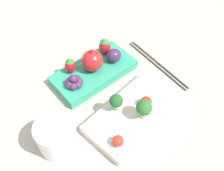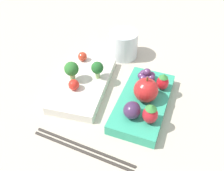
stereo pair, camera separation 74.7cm
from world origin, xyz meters
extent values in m
plane|color=#BCB29E|center=(0.00, 0.00, 0.00)|extent=(4.00, 4.00, 0.00)
cube|color=silver|center=(0.01, 0.08, 0.01)|extent=(0.22, 0.14, 0.02)
cube|color=#33A87F|center=(0.00, -0.07, 0.01)|extent=(0.21, 0.11, 0.02)
cylinder|color=#93B770|center=(0.03, 0.05, 0.03)|extent=(0.01, 0.01, 0.02)
sphere|color=#236028|center=(0.03, 0.05, 0.05)|extent=(0.03, 0.03, 0.03)
cylinder|color=#93B770|center=(0.00, 0.10, 0.03)|extent=(0.01, 0.01, 0.02)
sphere|color=#2D702D|center=(0.00, 0.10, 0.06)|extent=(0.03, 0.03, 0.03)
sphere|color=red|center=(0.08, 0.12, 0.03)|extent=(0.02, 0.02, 0.02)
sphere|color=red|center=(-0.03, 0.08, 0.03)|extent=(0.02, 0.02, 0.02)
sphere|color=red|center=(0.00, -0.08, 0.05)|extent=(0.05, 0.05, 0.05)
cylinder|color=brown|center=(0.00, -0.08, 0.08)|extent=(0.00, 0.00, 0.01)
ellipsoid|color=red|center=(-0.06, -0.10, 0.04)|extent=(0.03, 0.03, 0.04)
cone|color=#388438|center=(-0.06, -0.10, 0.07)|extent=(0.02, 0.02, 0.01)
ellipsoid|color=red|center=(0.05, -0.10, 0.04)|extent=(0.03, 0.03, 0.03)
cone|color=#388438|center=(0.05, -0.10, 0.06)|extent=(0.02, 0.02, 0.01)
ellipsoid|color=#42284C|center=(-0.06, -0.06, 0.04)|extent=(0.04, 0.03, 0.03)
sphere|color=#562D5B|center=(0.08, -0.06, 0.03)|extent=(0.02, 0.02, 0.02)
sphere|color=#562D5B|center=(0.07, -0.05, 0.03)|extent=(0.02, 0.02, 0.02)
sphere|color=#562D5B|center=(0.06, -0.05, 0.03)|extent=(0.02, 0.02, 0.02)
sphere|color=#562D5B|center=(0.05, -0.06, 0.03)|extent=(0.02, 0.02, 0.02)
sphere|color=#562D5B|center=(0.05, -0.07, 0.03)|extent=(0.02, 0.02, 0.02)
sphere|color=#562D5B|center=(0.06, -0.07, 0.03)|extent=(0.02, 0.02, 0.02)
sphere|color=#562D5B|center=(0.07, -0.07, 0.03)|extent=(0.02, 0.02, 0.02)
sphere|color=#562D5B|center=(0.06, -0.06, 0.05)|extent=(0.02, 0.02, 0.02)
cylinder|color=silver|center=(0.17, 0.03, 0.04)|extent=(0.08, 0.08, 0.07)
cylinder|color=#332D28|center=(-0.14, 0.00, 0.00)|extent=(0.01, 0.21, 0.01)
cylinder|color=#332D28|center=(-0.15, 0.00, 0.00)|extent=(0.01, 0.21, 0.01)
camera|label=1|loc=(0.23, 0.28, 0.47)|focal=40.00mm
camera|label=2|loc=(-0.38, -0.15, 0.41)|focal=40.00mm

